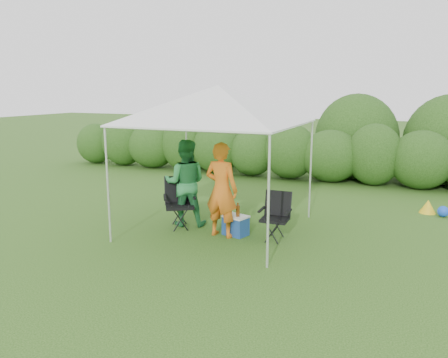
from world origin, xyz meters
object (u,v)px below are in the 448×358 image
at_px(chair_right, 276,213).
at_px(cooler, 236,225).
at_px(man, 221,190).
at_px(woman, 185,183).
at_px(chair_left, 179,199).
at_px(canopy, 218,105).

bearing_deg(chair_right, cooler, -173.72).
xyz_separation_m(man, woman, (-0.96, 0.37, -0.02)).
bearing_deg(chair_left, woman, 31.98).
distance_m(chair_left, man, 1.11).
height_order(man, woman, man).
bearing_deg(chair_right, woman, 175.11).
xyz_separation_m(canopy, cooler, (0.46, -0.23, -2.27)).
height_order(chair_left, woman, woman).
xyz_separation_m(chair_right, chair_left, (-2.02, -0.04, 0.07)).
height_order(chair_right, chair_left, chair_left).
distance_m(man, woman, 1.03).
bearing_deg(woman, cooler, 149.30).
bearing_deg(canopy, chair_right, -5.67).
relative_size(woman, cooler, 3.30).
bearing_deg(man, cooler, -139.94).
relative_size(chair_right, chair_left, 0.88).
distance_m(chair_left, woman, 0.35).
relative_size(canopy, cooler, 5.79).
distance_m(chair_right, chair_left, 2.03).
distance_m(canopy, woman, 1.74).
distance_m(chair_left, cooler, 1.32).
bearing_deg(chair_left, cooler, -35.51).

